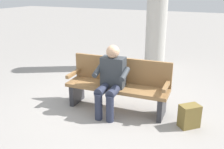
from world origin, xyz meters
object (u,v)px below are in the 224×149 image
at_px(bench_near, 118,84).
at_px(support_pillar, 158,0).
at_px(backpack, 189,116).
at_px(person_seated, 111,79).

height_order(bench_near, support_pillar, support_pillar).
distance_m(backpack, support_pillar, 3.52).
bearing_deg(person_seated, backpack, -179.29).
height_order(person_seated, support_pillar, support_pillar).
distance_m(bench_near, person_seated, 0.29).
relative_size(backpack, support_pillar, 0.10).
height_order(bench_near, person_seated, person_seated).
relative_size(bench_near, person_seated, 1.55).
bearing_deg(bench_near, backpack, 170.24).
distance_m(bench_near, backpack, 1.30).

